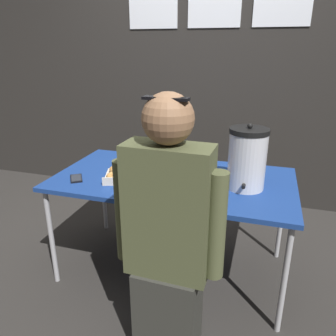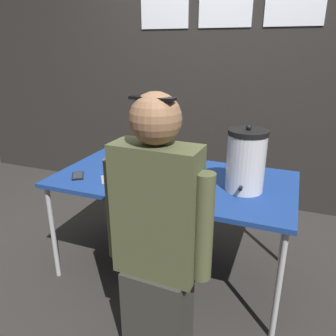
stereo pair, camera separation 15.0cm
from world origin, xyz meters
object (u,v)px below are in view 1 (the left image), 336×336
object	(u,v)px
cell_phone	(76,178)
person_seated	(168,240)
donut_box	(151,174)
coffee_urn	(247,159)

from	to	relation	value
cell_phone	person_seated	size ratio (longest dim) A/B	0.11
cell_phone	person_seated	distance (m)	0.85
donut_box	person_seated	distance (m)	0.66
coffee_urn	cell_phone	world-z (taller)	coffee_urn
person_seated	donut_box	bearing A→B (deg)	-61.66
donut_box	coffee_urn	bearing A→B (deg)	-17.07
coffee_urn	cell_phone	distance (m)	1.07
coffee_urn	cell_phone	xyz separation A→B (m)	(-1.04, -0.18, -0.18)
person_seated	coffee_urn	bearing A→B (deg)	-114.15
donut_box	cell_phone	size ratio (longest dim) A/B	4.50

